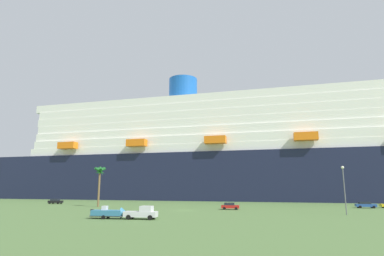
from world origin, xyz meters
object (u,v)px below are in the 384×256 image
(pickup_truck, at_px, (142,213))
(street_lamp, at_px, (344,184))
(parked_car_blue_suv, at_px, (365,205))
(parked_car_black_coupe, at_px, (55,201))
(parked_car_red_hatchback, at_px, (230,206))
(palm_tree, at_px, (100,174))
(small_boat_on_trailer, at_px, (111,213))
(cruise_ship, at_px, (262,157))

(pickup_truck, bearing_deg, street_lamp, 22.57)
(parked_car_blue_suv, relative_size, parked_car_black_coupe, 1.11)
(parked_car_blue_suv, bearing_deg, street_lamp, -115.52)
(street_lamp, height_order, parked_car_red_hatchback, street_lamp)
(palm_tree, bearing_deg, street_lamp, -12.62)
(pickup_truck, xyz_separation_m, palm_tree, (-22.79, 28.29, 7.65))
(small_boat_on_trailer, height_order, parked_car_red_hatchback, small_boat_on_trailer)
(parked_car_red_hatchback, xyz_separation_m, parked_car_black_coupe, (-56.03, 13.83, 0.00))
(parked_car_blue_suv, bearing_deg, parked_car_black_coupe, 178.65)
(palm_tree, relative_size, parked_car_black_coupe, 2.50)
(small_boat_on_trailer, distance_m, palm_tree, 34.19)
(palm_tree, bearing_deg, small_boat_on_trailer, -58.78)
(street_lamp, xyz_separation_m, parked_car_black_coupe, (-79.26, 23.89, -5.18))
(small_boat_on_trailer, bearing_deg, parked_car_red_hatchback, 53.73)
(small_boat_on_trailer, xyz_separation_m, parked_car_blue_suv, (52.20, 37.04, -0.13))
(palm_tree, relative_size, parked_car_red_hatchback, 2.58)
(palm_tree, height_order, street_lamp, palm_tree)
(cruise_ship, xyz_separation_m, small_boat_on_trailer, (-28.04, -80.96, -16.57))
(street_lamp, bearing_deg, parked_car_blue_suv, 64.48)
(parked_car_red_hatchback, bearing_deg, palm_tree, 174.95)
(palm_tree, xyz_separation_m, parked_car_black_coupe, (-20.20, 10.67, -7.86))
(cruise_ship, relative_size, parked_car_black_coupe, 63.07)
(pickup_truck, relative_size, small_boat_on_trailer, 0.75)
(parked_car_black_coupe, bearing_deg, street_lamp, -16.77)
(street_lamp, distance_m, parked_car_blue_suv, 24.68)
(street_lamp, bearing_deg, palm_tree, 167.38)
(cruise_ship, relative_size, palm_tree, 25.19)
(parked_car_blue_suv, bearing_deg, small_boat_on_trailer, -144.64)
(parked_car_blue_suv, bearing_deg, palm_tree, -172.98)
(cruise_ship, height_order, street_lamp, cruise_ship)
(parked_car_black_coupe, bearing_deg, pickup_truck, -42.19)
(parked_car_black_coupe, bearing_deg, cruise_ship, 32.55)
(cruise_ship, distance_m, parked_car_black_coupe, 79.48)
(small_boat_on_trailer, height_order, palm_tree, palm_tree)
(parked_car_red_hatchback, relative_size, parked_car_black_coupe, 0.97)
(palm_tree, distance_m, parked_car_black_coupe, 24.16)
(small_boat_on_trailer, height_order, street_lamp, street_lamp)
(street_lamp, bearing_deg, parked_car_black_coupe, 163.23)
(pickup_truck, relative_size, palm_tree, 0.52)
(small_boat_on_trailer, distance_m, parked_car_blue_suv, 64.00)
(street_lamp, relative_size, parked_car_black_coupe, 2.17)
(small_boat_on_trailer, bearing_deg, parked_car_black_coupe, 133.74)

